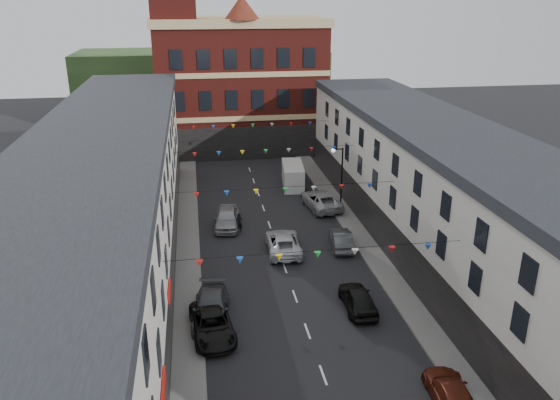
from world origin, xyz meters
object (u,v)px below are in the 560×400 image
car_left_d (211,308)px  car_right_e (341,239)px  moving_car (283,243)px  car_left_c (212,324)px  car_right_c (451,394)px  car_left_e (227,218)px  street_lamp (339,171)px  white_van (293,175)px  pedestrian (239,223)px  car_right_d (358,299)px  car_right_f (321,200)px

car_left_d → car_right_e: bearing=45.3°
moving_car → car_left_c: bearing=63.2°
car_left_d → car_right_c: bearing=-34.3°
car_left_c → car_left_d: (0.00, 1.65, 0.06)m
car_left_c → car_right_e: 14.59m
car_left_e → car_right_c: (9.10, -23.26, -0.17)m
car_left_c → car_right_c: (11.00, -7.64, -0.04)m
street_lamp → white_van: 8.61m
car_right_c → pedestrian: size_ratio=2.77×
car_right_d → car_right_e: bearing=-97.1°
car_right_f → moving_car: car_right_f is taller
car_left_d → moving_car: (5.83, 8.57, -0.01)m
street_lamp → car_left_c: size_ratio=1.20×
moving_car → pedestrian: (-3.01, 4.20, 0.08)m
car_right_f → white_van: bearing=-85.6°
car_left_d → car_left_e: size_ratio=1.07×
car_left_d → car_right_e: car_left_d is taller
car_right_c → car_right_e: size_ratio=1.08×
car_left_c → car_right_e: bearing=38.8°
car_right_e → car_left_e: bearing=-25.1°
white_van → car_right_f: bearing=-71.6°
car_left_d → car_right_f: car_right_f is taller
car_left_c → street_lamp: bearing=49.8°
street_lamp → car_right_d: 16.70m
street_lamp → car_right_c: (-1.05, -25.13, -3.25)m
car_left_d → car_right_e: size_ratio=1.23×
car_right_f → car_right_c: bearing=82.7°
car_right_c → white_van: size_ratio=0.87×
moving_car → car_right_f: bearing=-117.2°
car_left_c → car_right_d: size_ratio=1.16×
car_right_d → car_right_f: 17.37m
car_left_e → car_right_f: 9.32m
car_right_d → moving_car: size_ratio=0.81×
car_left_d → pedestrian: pedestrian is taller
car_left_c → car_right_d: 9.20m
car_left_c → car_right_f: 21.51m
car_right_d → moving_car: bearing=-68.4°
car_left_e → car_right_d: 15.98m
car_left_d → car_right_c: 14.40m
car_right_e → car_right_c: bearing=99.2°
moving_car → car_left_d: bearing=58.7°
street_lamp → car_right_e: (-1.63, -7.28, -3.21)m
car_left_c → car_left_e: bearing=77.4°
street_lamp → car_right_e: street_lamp is taller
street_lamp → moving_car: 10.07m
car_left_d → car_right_f: (10.72, 17.00, 0.04)m
pedestrian → white_van: bearing=77.1°
car_right_f → moving_car: (-4.89, -8.42, -0.05)m
car_left_d → car_left_e: 14.10m
street_lamp → moving_car: (-6.22, -7.27, -3.17)m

